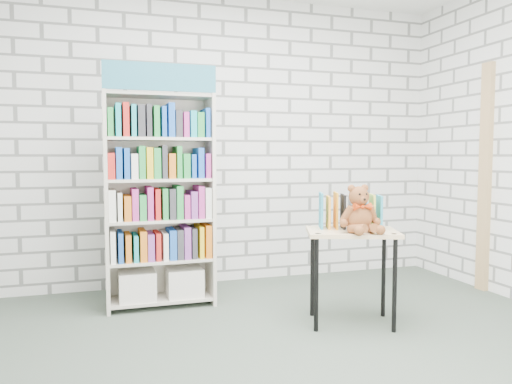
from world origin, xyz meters
name	(u,v)px	position (x,y,z in m)	size (l,w,h in m)	color
ground	(301,357)	(0.00, 0.00, 0.00)	(4.50, 4.50, 0.00)	#414D41
room_shell	(303,67)	(0.00, 0.00, 1.78)	(4.52, 4.02, 2.81)	silver
bookshelf	(160,198)	(-0.70, 1.36, 0.90)	(0.88, 0.34, 1.98)	beige
display_table	(352,243)	(0.60, 0.47, 0.61)	(0.77, 0.64, 0.70)	#E0BB86
table_books	(350,210)	(0.63, 0.57, 0.84)	(0.50, 0.34, 0.27)	teal
teddy_bear	(360,213)	(0.60, 0.37, 0.84)	(0.32, 0.29, 0.35)	brown
door_trim	(485,178)	(2.23, 0.95, 1.05)	(0.05, 0.12, 2.10)	tan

